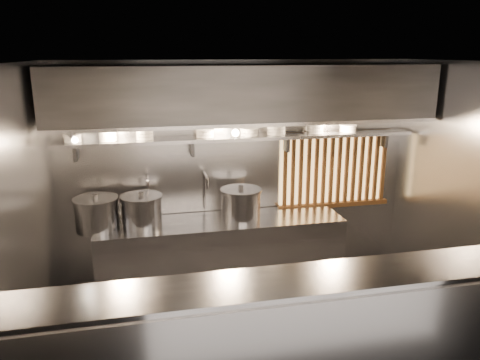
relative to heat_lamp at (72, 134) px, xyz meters
name	(u,v)px	position (x,y,z in m)	size (l,w,h in m)	color
floor	(268,334)	(1.90, -0.85, -2.07)	(4.50, 4.50, 0.00)	black
ceiling	(273,62)	(1.90, -0.85, 0.73)	(4.50, 4.50, 0.00)	black
wall_back	(238,172)	(1.90, 0.65, -0.67)	(4.50, 4.50, 0.00)	gray
wall_left	(25,227)	(-0.35, -0.85, -0.67)	(3.00, 3.00, 0.00)	gray
wall_right	(471,195)	(4.15, -0.85, -0.67)	(3.00, 3.00, 0.00)	gray
serving_counter	(301,340)	(1.90, -1.81, -1.50)	(4.50, 0.56, 1.13)	#949499
cooking_bench	(221,254)	(1.60, 0.28, -1.62)	(3.00, 0.70, 0.90)	#949499
bowl_shelf	(242,138)	(1.90, 0.47, -0.19)	(4.40, 0.34, 0.04)	#949499
exhaust_hood	(246,94)	(1.90, 0.25, 0.36)	(4.40, 0.81, 0.65)	#2D2D30
wood_screen	(335,169)	(3.20, 0.60, -0.69)	(1.56, 0.09, 1.04)	#FFC872
faucet_left	(148,187)	(0.75, 0.52, -0.76)	(0.04, 0.30, 0.50)	silver
faucet_right	(205,184)	(1.45, 0.52, -0.76)	(0.04, 0.30, 0.50)	silver
heat_lamp	(72,134)	(0.00, 0.00, 0.00)	(0.25, 0.35, 0.20)	#949499
pendant_bulb	(236,133)	(1.80, 0.35, -0.11)	(0.09, 0.09, 0.19)	#2D2D30
stock_pot_left	(96,214)	(0.15, 0.28, -0.97)	(0.60, 0.60, 0.42)	#949499
stock_pot_mid	(142,210)	(0.66, 0.31, -0.98)	(0.52, 0.52, 0.41)	#949499
stock_pot_right	(241,204)	(1.85, 0.27, -0.97)	(0.64, 0.64, 0.43)	#949499
bowl_stack_0	(73,138)	(-0.06, 0.47, -0.12)	(0.20, 0.20, 0.09)	silver
bowl_stack_1	(108,135)	(0.33, 0.47, -0.10)	(0.22, 0.22, 0.13)	silver
bowl_stack_2	(145,134)	(0.74, 0.47, -0.10)	(0.21, 0.21, 0.13)	silver
bowl_stack_3	(205,133)	(1.45, 0.47, -0.12)	(0.23, 0.23, 0.09)	silver
bowl_stack_4	(249,132)	(2.00, 0.47, -0.12)	(0.23, 0.23, 0.09)	silver
bowl_stack_5	(276,128)	(2.33, 0.47, -0.08)	(0.24, 0.24, 0.17)	silver
bowl_stack_6	(315,126)	(2.85, 0.47, -0.08)	(0.22, 0.22, 0.17)	silver
bowl_stack_7	(348,128)	(3.29, 0.47, -0.12)	(0.22, 0.22, 0.09)	silver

